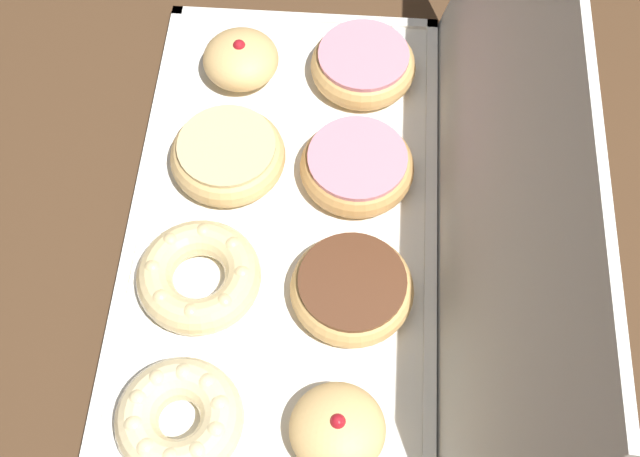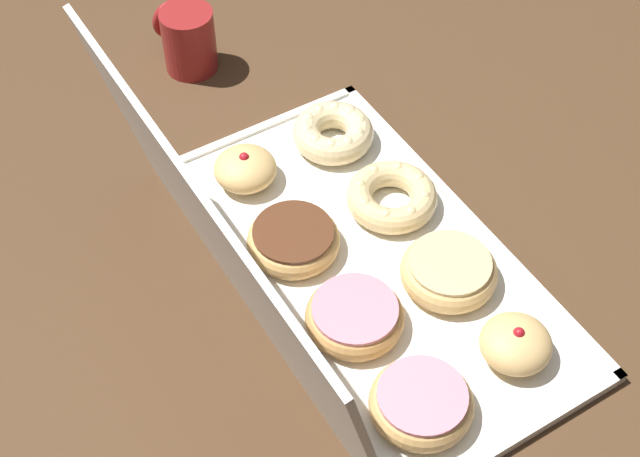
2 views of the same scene
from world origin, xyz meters
name	(u,v)px [view 1 (image 1 of 2)]	position (x,y,z in m)	size (l,w,h in m)	color
ground_plane	(282,235)	(0.00, 0.00, 0.00)	(3.00, 3.00, 0.00)	#4C331E
donut_box	(282,232)	(0.00, 0.00, 0.01)	(0.58, 0.31, 0.01)	white
box_lid_open	(501,162)	(0.00, 0.19, 0.15)	(0.58, 0.31, 0.01)	white
jelly_filled_donut_0	(241,59)	(-0.20, -0.06, 0.03)	(0.08, 0.08, 0.05)	#E5B770
glazed_ring_donut_1	(228,155)	(-0.07, -0.06, 0.03)	(0.12, 0.12, 0.04)	#E5B770
cruller_donut_2	(199,276)	(0.07, -0.07, 0.03)	(0.12, 0.12, 0.04)	#EACC8C
cruller_donut_3	(179,419)	(0.21, -0.07, 0.03)	(0.11, 0.11, 0.04)	beige
pink_frosted_donut_4	(363,65)	(-0.20, 0.07, 0.03)	(0.12, 0.12, 0.04)	tan
pink_frosted_donut_5	(357,166)	(-0.07, 0.07, 0.03)	(0.12, 0.12, 0.04)	tan
chocolate_frosted_donut_6	(352,288)	(0.07, 0.07, 0.03)	(0.12, 0.12, 0.04)	tan
jelly_filled_donut_7	(337,429)	(0.21, 0.07, 0.03)	(0.08, 0.08, 0.05)	#E5B770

